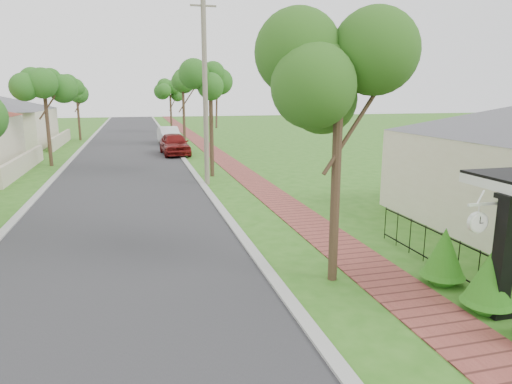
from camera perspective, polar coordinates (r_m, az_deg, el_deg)
name	(u,v)px	position (r m, az deg, el deg)	size (l,w,h in m)	color
ground	(268,319)	(9.44, 1.52, -15.55)	(160.00, 160.00, 0.00)	#2B6317
road	(127,168)	(28.36, -15.83, 2.91)	(7.00, 120.00, 0.02)	#28282B
kerb_right	(188,166)	(28.51, -8.47, 3.29)	(0.30, 120.00, 0.10)	#9E9E99
kerb_left	(62,171)	(28.68, -23.13, 2.48)	(0.30, 120.00, 0.10)	#9E9E99
sidewalk	(229,164)	(28.90, -3.34, 3.53)	(1.50, 120.00, 0.03)	brown
porch_post	(503,262)	(10.37, 28.46, -7.74)	(0.48, 0.48, 2.52)	black
picket_fence	(478,270)	(11.48, 26.05, -8.75)	(0.03, 8.02, 1.00)	black
street_trees	(126,91)	(34.86, -15.90, 12.07)	(10.70, 37.65, 5.89)	#382619
hedge_row	(488,281)	(10.60, 27.05, -9.89)	(0.93, 3.71, 1.63)	#285D12
parked_car_red	(175,144)	(33.53, -10.14, 5.93)	(1.86, 4.61, 1.57)	maroon
parked_car_white	(169,135)	(40.85, -10.84, 6.96)	(1.57, 4.50, 1.48)	white
near_tree	(339,86)	(10.47, 10.39, 12.90)	(2.23, 2.23, 5.71)	#382619
utility_pole	(205,93)	(22.10, -6.37, 12.20)	(1.20, 0.24, 8.66)	slate
station_clock	(478,221)	(9.97, 26.00, -3.26)	(0.70, 0.13, 0.60)	white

